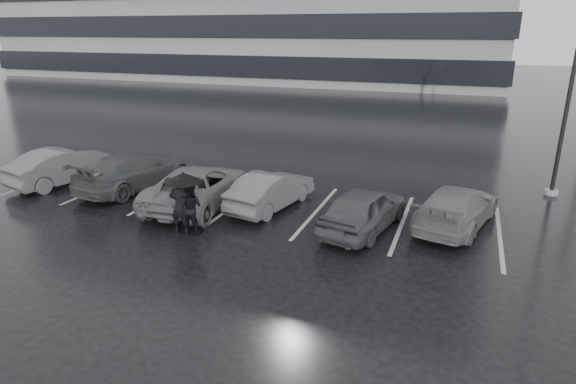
# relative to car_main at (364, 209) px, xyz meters

# --- Properties ---
(ground) EXTENTS (160.00, 160.00, 0.00)m
(ground) POSITION_rel_car_main_xyz_m (-2.35, -1.56, -0.65)
(ground) COLOR black
(ground) RESTS_ON ground
(car_main) EXTENTS (2.28, 4.07, 1.31)m
(car_main) POSITION_rel_car_main_xyz_m (0.00, 0.00, 0.00)
(car_main) COLOR black
(car_main) RESTS_ON ground
(car_west_a) EXTENTS (1.98, 3.92, 1.23)m
(car_west_a) POSITION_rel_car_main_xyz_m (-3.30, 0.78, -0.04)
(car_west_a) COLOR #333336
(car_west_a) RESTS_ON ground
(car_west_b) EXTENTS (2.66, 5.05, 1.35)m
(car_west_b) POSITION_rel_car_main_xyz_m (-5.72, 0.16, 0.02)
(car_west_b) COLOR #4A4A4C
(car_west_b) RESTS_ON ground
(car_west_c) EXTENTS (2.69, 5.01, 1.38)m
(car_west_c) POSITION_rel_car_main_xyz_m (-8.89, 0.89, 0.04)
(car_west_c) COLOR black
(car_west_c) RESTS_ON ground
(car_west_d) EXTENTS (2.43, 4.41, 1.38)m
(car_west_d) POSITION_rel_car_main_xyz_m (-11.84, 0.50, 0.04)
(car_west_d) COLOR #333336
(car_west_d) RESTS_ON ground
(car_east) EXTENTS (2.70, 4.55, 1.23)m
(car_east) POSITION_rel_car_main_xyz_m (2.57, 1.27, -0.04)
(car_east) COLOR #4A4A4C
(car_east) RESTS_ON ground
(pedestrian_left) EXTENTS (0.67, 0.48, 1.73)m
(pedestrian_left) POSITION_rel_car_main_xyz_m (-4.97, -2.12, 0.21)
(pedestrian_left) COLOR black
(pedestrian_left) RESTS_ON ground
(pedestrian_right) EXTENTS (0.78, 0.63, 1.52)m
(pedestrian_right) POSITION_rel_car_main_xyz_m (-4.71, -1.97, 0.11)
(pedestrian_right) COLOR black
(pedestrian_right) RESTS_ON ground
(umbrella) EXTENTS (1.09, 1.09, 1.84)m
(umbrella) POSITION_rel_car_main_xyz_m (-4.88, -1.97, 1.02)
(umbrella) COLOR black
(umbrella) RESTS_ON ground
(lamp_post) EXTENTS (0.46, 0.46, 8.33)m
(lamp_post) POSITION_rel_car_main_xyz_m (5.74, 5.57, 3.16)
(lamp_post) COLOR gray
(lamp_post) RESTS_ON ground
(stall_stripes) EXTENTS (19.72, 5.00, 0.00)m
(stall_stripes) POSITION_rel_car_main_xyz_m (-3.15, 0.94, -0.65)
(stall_stripes) COLOR #9D9D9F
(stall_stripes) RESTS_ON ground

